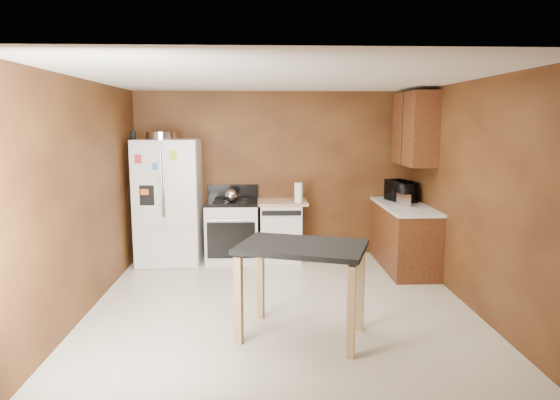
{
  "coord_description": "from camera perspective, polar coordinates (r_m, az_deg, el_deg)",
  "views": [
    {
      "loc": [
        -0.22,
        -5.34,
        2.05
      ],
      "look_at": [
        0.03,
        0.85,
        1.07
      ],
      "focal_mm": 32.0,
      "sensor_mm": 36.0,
      "label": 1
    }
  ],
  "objects": [
    {
      "name": "wall_front",
      "position": [
        3.2,
        1.79,
        -5.52
      ],
      "size": [
        4.2,
        0.0,
        4.2
      ],
      "primitive_type": "plane",
      "rotation": [
        -1.57,
        0.0,
        0.0
      ],
      "color": "brown",
      "rests_on": "ground"
    },
    {
      "name": "green_canister",
      "position": [
        7.46,
        2.2,
        0.47
      ],
      "size": [
        0.13,
        0.13,
        0.12
      ],
      "primitive_type": "cylinder",
      "rotation": [
        0.0,
        0.0,
        0.16
      ],
      "color": "green",
      "rests_on": "dishwasher"
    },
    {
      "name": "paper_towel",
      "position": [
        7.24,
        2.12,
        0.85
      ],
      "size": [
        0.16,
        0.16,
        0.28
      ],
      "primitive_type": "cylinder",
      "rotation": [
        0.0,
        0.0,
        0.4
      ],
      "color": "white",
      "rests_on": "dishwasher"
    },
    {
      "name": "toaster",
      "position": [
        7.09,
        13.95,
        0.05
      ],
      "size": [
        0.15,
        0.24,
        0.17
      ],
      "primitive_type": "cube",
      "rotation": [
        0.0,
        0.0,
        -0.04
      ],
      "color": "silver",
      "rests_on": "right_cabinets"
    },
    {
      "name": "pen_cup",
      "position": [
        7.34,
        -16.44,
        7.1
      ],
      "size": [
        0.08,
        0.08,
        0.12
      ],
      "primitive_type": "cylinder",
      "color": "black",
      "rests_on": "refrigerator"
    },
    {
      "name": "microwave",
      "position": [
        7.48,
        13.64,
        0.92
      ],
      "size": [
        0.47,
        0.57,
        0.27
      ],
      "primitive_type": "imported",
      "rotation": [
        0.0,
        0.0,
        1.88
      ],
      "color": "black",
      "rests_on": "right_cabinets"
    },
    {
      "name": "dishwasher",
      "position": [
        7.47,
        0.07,
        -3.4
      ],
      "size": [
        0.78,
        0.63,
        0.89
      ],
      "color": "white",
      "rests_on": "ground"
    },
    {
      "name": "roasting_pan",
      "position": [
        7.33,
        -13.4,
        7.18
      ],
      "size": [
        0.43,
        0.43,
        0.11
      ],
      "primitive_type": "cylinder",
      "color": "silver",
      "rests_on": "refrigerator"
    },
    {
      "name": "wall_back",
      "position": [
        7.63,
        -0.62,
        2.94
      ],
      "size": [
        4.2,
        0.0,
        4.2
      ],
      "primitive_type": "plane",
      "rotation": [
        1.57,
        0.0,
        0.0
      ],
      "color": "brown",
      "rests_on": "ground"
    },
    {
      "name": "kettle",
      "position": [
        7.25,
        -5.62,
        0.51
      ],
      "size": [
        0.18,
        0.18,
        0.18
      ],
      "primitive_type": "sphere",
      "color": "silver",
      "rests_on": "gas_range"
    },
    {
      "name": "island",
      "position": [
        4.74,
        2.52,
        -6.81
      ],
      "size": [
        1.35,
        1.1,
        0.91
      ],
      "color": "black",
      "rests_on": "ground"
    },
    {
      "name": "gas_range",
      "position": [
        7.45,
        -5.48,
        -3.4
      ],
      "size": [
        0.76,
        0.68,
        1.1
      ],
      "color": "white",
      "rests_on": "ground"
    },
    {
      "name": "right_cabinets",
      "position": [
        7.22,
        14.32,
        -0.43
      ],
      "size": [
        0.63,
        1.58,
        2.45
      ],
      "color": "brown",
      "rests_on": "ground"
    },
    {
      "name": "floor",
      "position": [
        5.72,
        0.08,
        -12.03
      ],
      "size": [
        4.5,
        4.5,
        0.0
      ],
      "primitive_type": "plane",
      "color": "silver",
      "rests_on": "ground"
    },
    {
      "name": "wall_right",
      "position": [
        5.88,
        21.0,
        0.54
      ],
      "size": [
        0.0,
        4.5,
        4.5
      ],
      "primitive_type": "plane",
      "rotation": [
        1.57,
        0.0,
        -1.57
      ],
      "color": "brown",
      "rests_on": "ground"
    },
    {
      "name": "refrigerator",
      "position": [
        7.41,
        -12.59,
        -0.18
      ],
      "size": [
        0.9,
        0.8,
        1.8
      ],
      "color": "white",
      "rests_on": "ground"
    },
    {
      "name": "ceiling",
      "position": [
        5.36,
        0.09,
        13.77
      ],
      "size": [
        4.5,
        4.5,
        0.0
      ],
      "primitive_type": "plane",
      "rotation": [
        3.14,
        0.0,
        0.0
      ],
      "color": "white",
      "rests_on": "ground"
    },
    {
      "name": "wall_left",
      "position": [
        5.72,
        -21.45,
        0.29
      ],
      "size": [
        0.0,
        4.5,
        4.5
      ],
      "primitive_type": "plane",
      "rotation": [
        1.57,
        0.0,
        1.57
      ],
      "color": "brown",
      "rests_on": "ground"
    }
  ]
}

